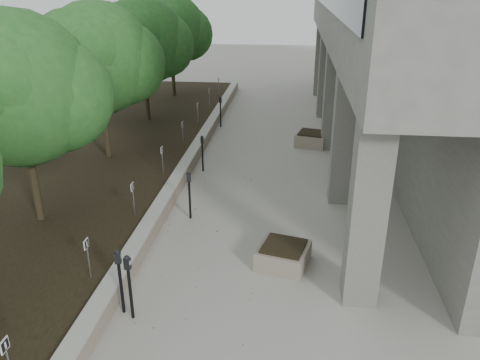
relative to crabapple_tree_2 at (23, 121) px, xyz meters
The scene contains 22 objects.
ground 6.46m from the crabapple_tree_2, 32.01° to the right, with size 90.00×90.00×0.00m, color #A9A49B.
retaining_wall 7.29m from the crabapple_tree_2, 63.63° to the left, with size 0.39×26.00×0.50m, color gray, non-canonical shape.
planting_bed 6.71m from the crabapple_tree_2, 96.65° to the left, with size 7.00×26.00×0.40m, color black.
crabapple_tree_2 is the anchor object (origin of this frame).
crabapple_tree_3 5.00m from the crabapple_tree_2, 90.00° to the left, with size 4.60×4.00×5.44m, color #235B22, non-canonical shape.
crabapple_tree_4 10.00m from the crabapple_tree_2, 90.00° to the left, with size 4.60×4.00×5.44m, color #235B22, non-canonical shape.
crabapple_tree_5 15.00m from the crabapple_tree_2, 90.00° to the left, with size 4.60×4.00×5.44m, color #235B22, non-canonical shape.
parking_sign_2 4.16m from the crabapple_tree_2, 45.58° to the right, with size 0.04×0.22×0.96m, color black, non-canonical shape.
parking_sign_3 3.36m from the crabapple_tree_2, 11.53° to the left, with size 0.04×0.22×0.96m, color black, non-canonical shape.
parking_sign_4 4.82m from the crabapple_tree_2, 55.01° to the left, with size 0.04×0.22×0.96m, color black, non-canonical shape.
parking_sign_5 7.30m from the crabapple_tree_2, 69.35° to the left, with size 0.04×0.22×0.96m, color black, non-canonical shape.
parking_sign_6 10.06m from the crabapple_tree_2, 75.54° to the left, with size 0.04×0.22×0.96m, color black, non-canonical shape.
parking_sign_7 12.93m from the crabapple_tree_2, 78.91° to the left, with size 0.04×0.22×0.96m, color black, non-canonical shape.
parking_sign_8 15.85m from the crabapple_tree_2, 81.02° to the left, with size 0.04×0.22×0.96m, color black, non-canonical shape.
parking_meter_1 5.09m from the crabapple_tree_2, 42.30° to the right, with size 0.15×0.11×1.50m, color black, non-canonical shape.
parking_meter_2 5.35m from the crabapple_tree_2, 41.66° to the right, with size 0.15×0.10×1.47m, color black, non-canonical shape.
parking_meter_3 4.69m from the crabapple_tree_2, 17.97° to the left, with size 0.14×0.10×1.45m, color black, non-canonical shape.
parking_meter_4 6.50m from the crabapple_tree_2, 54.23° to the left, with size 0.13×0.09×1.35m, color black, non-canonical shape.
parking_meter_5 11.29m from the crabapple_tree_2, 72.51° to the left, with size 0.14×0.10×1.45m, color black, non-canonical shape.
planter_front 7.21m from the crabapple_tree_2, ahead, with size 1.14×1.14×0.53m, color gray, non-canonical shape.
planter_back 11.53m from the crabapple_tree_2, 47.93° to the left, with size 1.22×1.22×0.57m, color gray, non-canonical shape.
berry_scatter 5.98m from the crabapple_tree_2, 23.05° to the left, with size 3.30×14.10×0.02m, color #98130B, non-canonical shape.
Camera 1 is at (1.81, -7.63, 6.32)m, focal length 35.22 mm.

